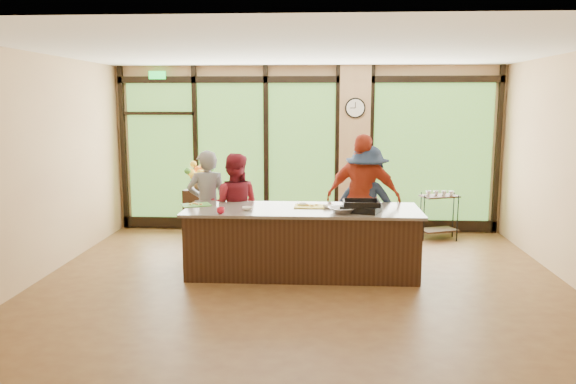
# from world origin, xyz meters

# --- Properties ---
(floor) EXTENTS (7.00, 7.00, 0.00)m
(floor) POSITION_xyz_m (0.00, 0.00, 0.00)
(floor) COLOR brown
(floor) RESTS_ON ground
(ceiling) EXTENTS (7.00, 7.00, 0.00)m
(ceiling) POSITION_xyz_m (0.00, 0.00, 3.00)
(ceiling) COLOR white
(ceiling) RESTS_ON back_wall
(back_wall) EXTENTS (7.00, 0.00, 7.00)m
(back_wall) POSITION_xyz_m (0.00, 3.00, 1.50)
(back_wall) COLOR tan
(back_wall) RESTS_ON floor
(left_wall) EXTENTS (0.00, 6.00, 6.00)m
(left_wall) POSITION_xyz_m (-3.50, 0.00, 1.50)
(left_wall) COLOR tan
(left_wall) RESTS_ON floor
(window_wall) EXTENTS (6.90, 0.12, 3.00)m
(window_wall) POSITION_xyz_m (0.16, 2.95, 1.39)
(window_wall) COLOR tan
(window_wall) RESTS_ON floor
(island_base) EXTENTS (3.10, 1.00, 0.88)m
(island_base) POSITION_xyz_m (0.00, 0.30, 0.44)
(island_base) COLOR black
(island_base) RESTS_ON floor
(countertop) EXTENTS (3.20, 1.10, 0.04)m
(countertop) POSITION_xyz_m (0.00, 0.30, 0.90)
(countertop) COLOR #6D645A
(countertop) RESTS_ON island_base
(wall_clock) EXTENTS (0.36, 0.04, 0.36)m
(wall_clock) POSITION_xyz_m (0.85, 2.87, 2.25)
(wall_clock) COLOR black
(wall_clock) RESTS_ON window_wall
(cook_left) EXTENTS (0.68, 0.52, 1.66)m
(cook_left) POSITION_xyz_m (-1.45, 0.99, 0.83)
(cook_left) COLOR slate
(cook_left) RESTS_ON floor
(cook_midleft) EXTENTS (0.80, 0.64, 1.61)m
(cook_midleft) POSITION_xyz_m (-1.04, 0.98, 0.81)
(cook_midleft) COLOR maroon
(cook_midleft) RESTS_ON floor
(cook_midright) EXTENTS (1.20, 0.75, 1.90)m
(cook_midright) POSITION_xyz_m (0.88, 1.02, 0.95)
(cook_midright) COLOR #A32D19
(cook_midright) RESTS_ON floor
(cook_right) EXTENTS (1.24, 0.91, 1.72)m
(cook_right) POSITION_xyz_m (0.94, 1.08, 0.86)
(cook_right) COLOR #1A253A
(cook_right) RESTS_ON floor
(roasting_pan) EXTENTS (0.57, 0.51, 0.08)m
(roasting_pan) POSITION_xyz_m (0.79, 0.11, 0.96)
(roasting_pan) COLOR black
(roasting_pan) RESTS_ON countertop
(mixing_bowl) EXTENTS (0.43, 0.43, 0.08)m
(mixing_bowl) POSITION_xyz_m (0.53, -0.00, 0.96)
(mixing_bowl) COLOR silver
(mixing_bowl) RESTS_ON countertop
(cutting_board_left) EXTENTS (0.48, 0.43, 0.01)m
(cutting_board_left) POSITION_xyz_m (-1.50, 0.45, 0.93)
(cutting_board_left) COLOR #4D9B38
(cutting_board_left) RESTS_ON countertop
(cutting_board_center) EXTENTS (0.43, 0.33, 0.01)m
(cutting_board_center) POSITION_xyz_m (0.10, 0.43, 0.93)
(cutting_board_center) COLOR gold
(cutting_board_center) RESTS_ON countertop
(cutting_board_right) EXTENTS (0.42, 0.33, 0.01)m
(cutting_board_right) POSITION_xyz_m (0.79, 0.52, 0.93)
(cutting_board_right) COLOR gold
(cutting_board_right) RESTS_ON countertop
(prep_bowl_near) EXTENTS (0.18, 0.18, 0.04)m
(prep_bowl_near) POSITION_xyz_m (-0.73, 0.14, 0.94)
(prep_bowl_near) COLOR white
(prep_bowl_near) RESTS_ON countertop
(prep_bowl_mid) EXTENTS (0.16, 0.16, 0.04)m
(prep_bowl_mid) POSITION_xyz_m (0.34, 0.35, 0.94)
(prep_bowl_mid) COLOR white
(prep_bowl_mid) RESTS_ON countertop
(prep_bowl_far) EXTENTS (0.18, 0.18, 0.03)m
(prep_bowl_far) POSITION_xyz_m (-0.01, 0.51, 0.94)
(prep_bowl_far) COLOR white
(prep_bowl_far) RESTS_ON countertop
(red_ramekin) EXTENTS (0.14, 0.14, 0.08)m
(red_ramekin) POSITION_xyz_m (-1.05, -0.12, 0.96)
(red_ramekin) COLOR red
(red_ramekin) RESTS_ON countertop
(flower_stand) EXTENTS (0.53, 0.53, 0.88)m
(flower_stand) POSITION_xyz_m (-1.83, 2.19, 0.44)
(flower_stand) COLOR black
(flower_stand) RESTS_ON floor
(flower_vase) EXTENTS (0.26, 0.26, 0.24)m
(flower_vase) POSITION_xyz_m (-1.83, 2.19, 1.00)
(flower_vase) COLOR olive
(flower_vase) RESTS_ON flower_stand
(bar_cart) EXTENTS (0.70, 0.55, 0.85)m
(bar_cart) POSITION_xyz_m (2.30, 2.42, 0.51)
(bar_cart) COLOR black
(bar_cart) RESTS_ON floor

